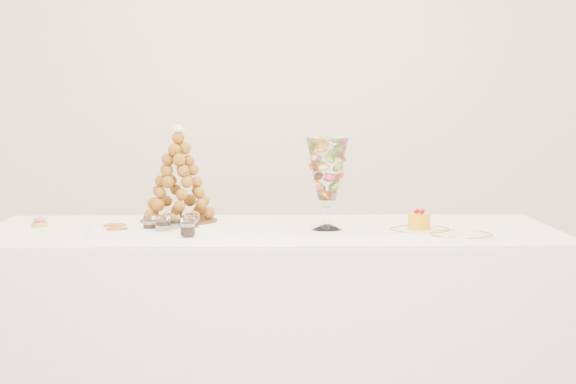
{
  "coord_description": "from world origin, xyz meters",
  "views": [
    {
      "loc": [
        -0.1,
        -3.39,
        1.32
      ],
      "look_at": [
        0.01,
        0.22,
        0.96
      ],
      "focal_mm": 60.0,
      "sensor_mm": 36.0,
      "label": 1
    }
  ],
  "objects": [
    {
      "name": "verrine_a",
      "position": [
        -0.5,
        0.1,
        0.85
      ],
      "size": [
        0.05,
        0.05,
        0.07
      ],
      "primitive_type": "cylinder",
      "rotation": [
        0.0,
        0.0,
        0.07
      ],
      "color": "white",
      "rests_on": "buffet_table"
    },
    {
      "name": "buffet_table",
      "position": [
        -0.05,
        0.21,
        0.41
      ],
      "size": [
        2.16,
        0.87,
        0.82
      ],
      "rotation": [
        0.0,
        0.0,
        -0.0
      ],
      "color": "white",
      "rests_on": "ground"
    },
    {
      "name": "ramekin_back",
      "position": [
        -0.63,
        0.11,
        0.84
      ],
      "size": [
        0.09,
        0.09,
        0.03
      ],
      "primitive_type": "cylinder",
      "color": "white",
      "rests_on": "buffet_table"
    },
    {
      "name": "mousse_cake",
      "position": [
        0.49,
        0.12,
        0.86
      ],
      "size": [
        0.08,
        0.08,
        0.07
      ],
      "color": "#ECA10A",
      "rests_on": "cake_plate"
    },
    {
      "name": "cake_plate",
      "position": [
        0.5,
        0.11,
        0.83
      ],
      "size": [
        0.23,
        0.23,
        0.01
      ],
      "primitive_type": "cylinder",
      "color": "white",
      "rests_on": "buffet_table"
    },
    {
      "name": "spare_plate",
      "position": [
        0.62,
        -0.02,
        0.83
      ],
      "size": [
        0.23,
        0.23,
        0.01
      ],
      "primitive_type": "cylinder",
      "color": "white",
      "rests_on": "buffet_table"
    },
    {
      "name": "lace_tray",
      "position": [
        -0.43,
        0.23,
        0.83
      ],
      "size": [
        0.66,
        0.53,
        0.02
      ],
      "primitive_type": "cube",
      "rotation": [
        0.0,
        0.0,
        0.13
      ],
      "color": "white",
      "rests_on": "buffet_table"
    },
    {
      "name": "verrine_c",
      "position": [
        -0.35,
        0.12,
        0.86
      ],
      "size": [
        0.06,
        0.06,
        0.07
      ],
      "primitive_type": "cylinder",
      "rotation": [
        0.0,
        0.0,
        -0.16
      ],
      "color": "white",
      "rests_on": "buffet_table"
    },
    {
      "name": "croquembouche",
      "position": [
        -0.41,
        0.29,
        1.02
      ],
      "size": [
        0.31,
        0.31,
        0.37
      ],
      "rotation": [
        0.0,
        0.0,
        -0.3
      ],
      "color": "brown",
      "rests_on": "lace_tray"
    },
    {
      "name": "macaron_vase",
      "position": [
        0.16,
        0.19,
        1.04
      ],
      "size": [
        0.16,
        0.16,
        0.34
      ],
      "color": "white",
      "rests_on": "buffet_table"
    },
    {
      "name": "ramekin_front",
      "position": [
        -0.6,
        0.03,
        0.83
      ],
      "size": [
        0.08,
        0.08,
        0.03
      ],
      "primitive_type": "cylinder",
      "color": "white",
      "rests_on": "buffet_table"
    },
    {
      "name": "verrine_b",
      "position": [
        -0.41,
        0.09,
        0.86
      ],
      "size": [
        0.06,
        0.06,
        0.07
      ],
      "primitive_type": "cylinder",
      "rotation": [
        0.0,
        0.0,
        0.29
      ],
      "color": "white",
      "rests_on": "buffet_table"
    },
    {
      "name": "pink_tart",
      "position": [
        -0.94,
        0.29,
        0.84
      ],
      "size": [
        0.06,
        0.06,
        0.04
      ],
      "color": "tan",
      "rests_on": "buffet_table"
    },
    {
      "name": "verrine_d",
      "position": [
        -0.44,
        0.03,
        0.86
      ],
      "size": [
        0.06,
        0.06,
        0.07
      ],
      "primitive_type": "cylinder",
      "rotation": [
        0.0,
        0.0,
        0.01
      ],
      "color": "white",
      "rests_on": "buffet_table"
    },
    {
      "name": "verrine_e",
      "position": [
        -0.35,
        0.01,
        0.86
      ],
      "size": [
        0.06,
        0.06,
        0.07
      ],
      "primitive_type": "cylinder",
      "rotation": [
        0.0,
        0.0,
        -0.25
      ],
      "color": "white",
      "rests_on": "buffet_table"
    }
  ]
}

